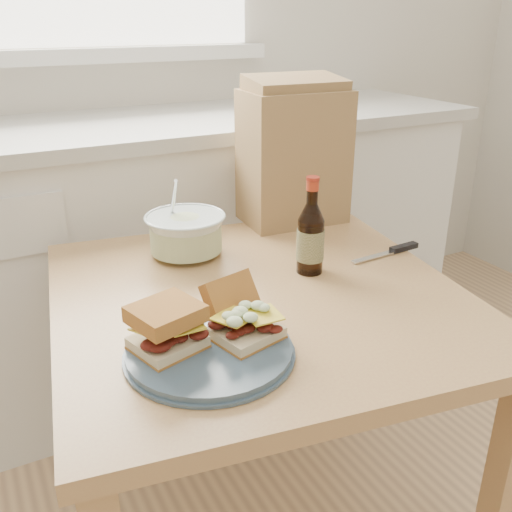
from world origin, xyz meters
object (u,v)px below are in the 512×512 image
coleslaw_bowl (186,235)px  paper_bag (294,158)px  plate (209,351)px  beer_bottle (311,237)px  dining_table (260,334)px

coleslaw_bowl → paper_bag: paper_bag is taller
plate → beer_bottle: beer_bottle is taller
coleslaw_bowl → beer_bottle: size_ratio=0.87×
dining_table → beer_bottle: (0.15, 0.04, 0.19)m
plate → paper_bag: paper_bag is taller
plate → coleslaw_bowl: size_ratio=1.47×
dining_table → coleslaw_bowl: 0.31m
plate → coleslaw_bowl: 0.46m
beer_bottle → paper_bag: size_ratio=0.62×
dining_table → coleslaw_bowl: size_ratio=4.94×
dining_table → paper_bag: paper_bag is taller
dining_table → plate: size_ratio=3.35×
plate → dining_table: bearing=42.3°
plate → beer_bottle: bearing=32.0°
coleslaw_bowl → beer_bottle: 0.31m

